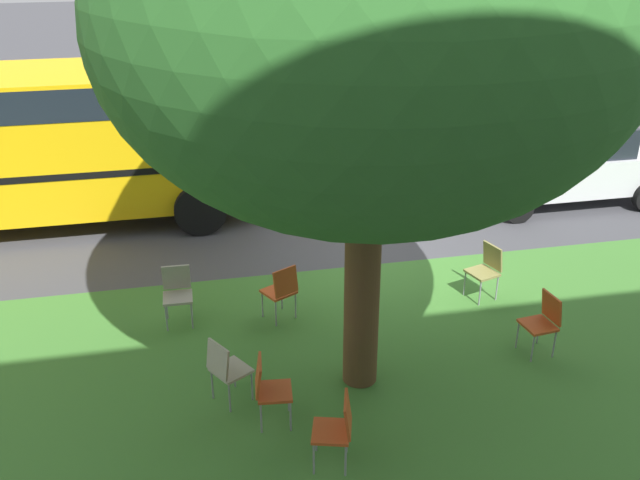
# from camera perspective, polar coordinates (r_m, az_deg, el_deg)

# --- Properties ---
(ground) EXTENTS (80.00, 80.00, 0.00)m
(ground) POSITION_cam_1_polar(r_m,az_deg,el_deg) (12.27, 4.17, -1.58)
(ground) COLOR #424247
(grass_verge) EXTENTS (48.00, 6.00, 0.01)m
(grass_verge) POSITION_cam_1_polar(r_m,az_deg,el_deg) (9.68, 9.36, -9.97)
(grass_verge) COLOR #3D752D
(grass_verge) RESTS_ON ground
(street_tree) EXTENTS (5.78, 5.78, 6.61)m
(street_tree) POSITION_cam_1_polar(r_m,az_deg,el_deg) (7.59, 4.06, 17.11)
(street_tree) COLOR brown
(street_tree) RESTS_ON ground
(chair_0) EXTENTS (0.57, 0.57, 0.88)m
(chair_0) POSITION_cam_1_polar(r_m,az_deg,el_deg) (8.71, -7.64, -10.16)
(chair_0) COLOR #ADA393
(chair_0) RESTS_ON ground
(chair_1) EXTENTS (0.47, 0.47, 0.88)m
(chair_1) POSITION_cam_1_polar(r_m,az_deg,el_deg) (10.01, 17.64, -6.14)
(chair_1) COLOR #C64C1E
(chair_1) RESTS_ON ground
(chair_2) EXTENTS (0.46, 0.46, 0.88)m
(chair_2) POSITION_cam_1_polar(r_m,az_deg,el_deg) (8.35, -4.22, -11.75)
(chair_2) COLOR #C64C1E
(chair_2) RESTS_ON ground
(chair_3) EXTENTS (0.52, 0.51, 0.88)m
(chair_3) POSITION_cam_1_polar(r_m,az_deg,el_deg) (7.79, 1.43, -14.84)
(chair_3) COLOR #C64C1E
(chair_3) RESTS_ON ground
(chair_4) EXTENTS (0.43, 0.43, 0.88)m
(chair_4) POSITION_cam_1_polar(r_m,az_deg,el_deg) (10.43, -11.49, -4.02)
(chair_4) COLOR #ADA393
(chair_4) RESTS_ON ground
(chair_5) EXTENTS (0.53, 0.52, 0.88)m
(chair_5) POSITION_cam_1_polar(r_m,az_deg,el_deg) (11.16, 13.32, -2.16)
(chair_5) COLOR olive
(chair_5) RESTS_ON ground
(chair_6) EXTENTS (0.56, 0.56, 0.88)m
(chair_6) POSITION_cam_1_polar(r_m,az_deg,el_deg) (10.28, -3.15, -3.97)
(chair_6) COLOR #C64C1E
(chair_6) RESTS_ON ground
(parked_car) EXTENTS (3.70, 1.92, 1.65)m
(parked_car) POSITION_cam_1_polar(r_m,az_deg,el_deg) (15.33, 19.40, 5.99)
(parked_car) COLOR silver
(parked_car) RESTS_ON ground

